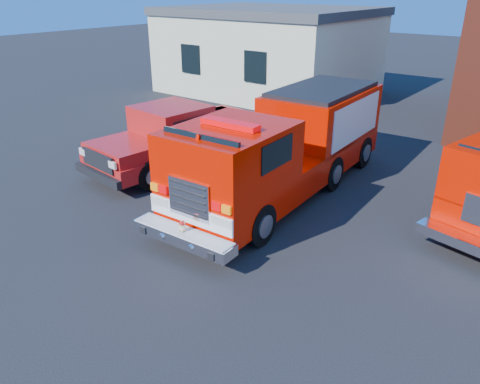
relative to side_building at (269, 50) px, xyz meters
The scene contains 4 objects.
ground 15.96m from the side_building, 55.30° to the right, with size 100.00×100.00×0.00m, color black.
side_building is the anchor object (origin of this frame).
fire_engine 13.82m from the side_building, 53.44° to the right, with size 2.81×8.77×2.67m.
pickup_truck 12.16m from the side_building, 69.19° to the right, with size 2.80×6.31×2.00m.
Camera 1 is at (5.71, -8.58, 5.48)m, focal length 35.00 mm.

